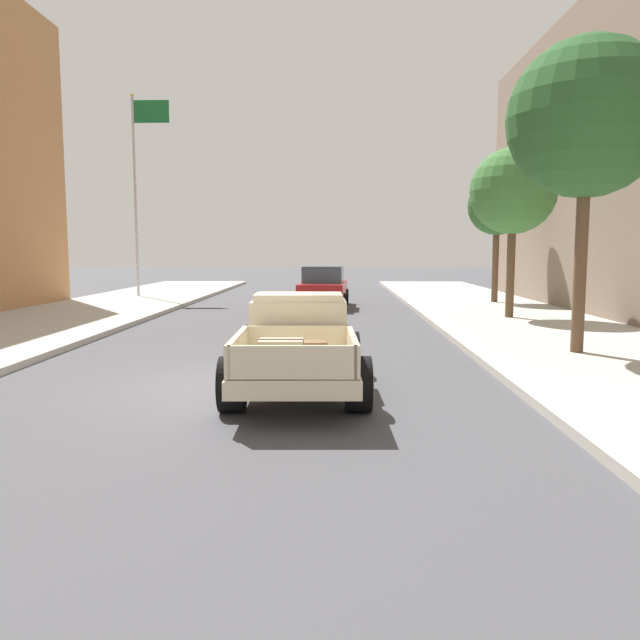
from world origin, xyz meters
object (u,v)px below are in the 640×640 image
object	(u,v)px
car_background_red	(324,288)
street_tree_second	(513,192)
street_tree_third	(497,207)
flagpole	(140,173)
street_tree_nearest	(587,119)
hotrod_truck_cream	(299,343)

from	to	relation	value
car_background_red	street_tree_second	xyz separation A→B (m)	(6.03, -4.78, 3.33)
car_background_red	street_tree_third	xyz separation A→B (m)	(7.01, 1.07, 3.25)
flagpole	street_tree_nearest	world-z (taller)	flagpole
hotrod_truck_cream	flagpole	world-z (taller)	flagpole
hotrod_truck_cream	flagpole	xyz separation A→B (m)	(-8.40, 18.75, 5.02)
street_tree_nearest	street_tree_third	distance (m)	12.84
car_background_red	street_tree_second	size ratio (longest dim) A/B	0.82
car_background_red	flagpole	world-z (taller)	flagpole
street_tree_second	flagpole	bearing A→B (deg)	148.38
hotrod_truck_cream	street_tree_nearest	size ratio (longest dim) A/B	0.78
street_tree_nearest	street_tree_second	size ratio (longest dim) A/B	1.21
street_tree_second	street_tree_third	world-z (taller)	street_tree_second
car_background_red	street_tree_nearest	distance (m)	13.59
street_tree_nearest	street_tree_third	xyz separation A→B (m)	(1.41, 12.73, -0.92)
flagpole	car_background_red	bearing A→B (deg)	-26.13
hotrod_truck_cream	car_background_red	bearing A→B (deg)	89.54
street_tree_third	hotrod_truck_cream	bearing A→B (deg)	-114.49
street_tree_nearest	street_tree_third	size ratio (longest dim) A/B	1.26
flagpole	street_tree_nearest	size ratio (longest dim) A/B	1.43
flagpole	street_tree_third	size ratio (longest dim) A/B	1.80
flagpole	street_tree_second	size ratio (longest dim) A/B	1.72
street_tree_nearest	hotrod_truck_cream	bearing A→B (deg)	-152.97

